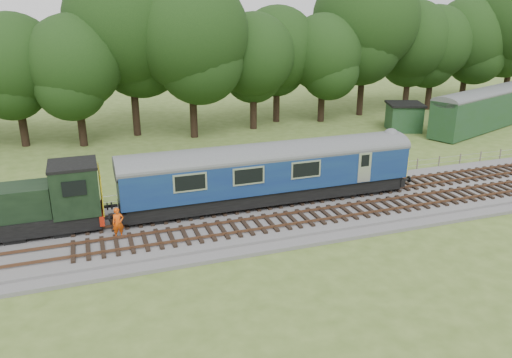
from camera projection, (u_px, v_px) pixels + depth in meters
name	position (u px, v px, depth m)	size (l,w,h in m)	color
ground	(354.00, 205.00, 31.62)	(120.00, 120.00, 0.00)	#445C22
ballast	(354.00, 203.00, 31.56)	(70.00, 7.00, 0.35)	#4C4C4F
track_north	(344.00, 192.00, 32.73)	(67.20, 2.40, 0.21)	black
track_south	(368.00, 208.00, 30.06)	(67.20, 2.40, 0.21)	black
fence	(322.00, 183.00, 35.63)	(64.00, 0.12, 1.00)	#6B6054
tree_line	(246.00, 129.00, 51.22)	(70.00, 8.00, 18.00)	black
dmu_railcar	(269.00, 168.00, 30.37)	(18.05, 2.86, 3.88)	black
shunter_loco	(22.00, 206.00, 26.22)	(8.91, 2.60, 3.38)	black
worker	(118.00, 223.00, 26.12)	(0.61, 0.40, 1.68)	#DB4B0B
parked_coach	(484.00, 107.00, 50.31)	(15.92, 8.41, 4.09)	#1C3D1C
shed	(404.00, 116.00, 50.17)	(4.36, 4.36, 2.77)	#1C3D1C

